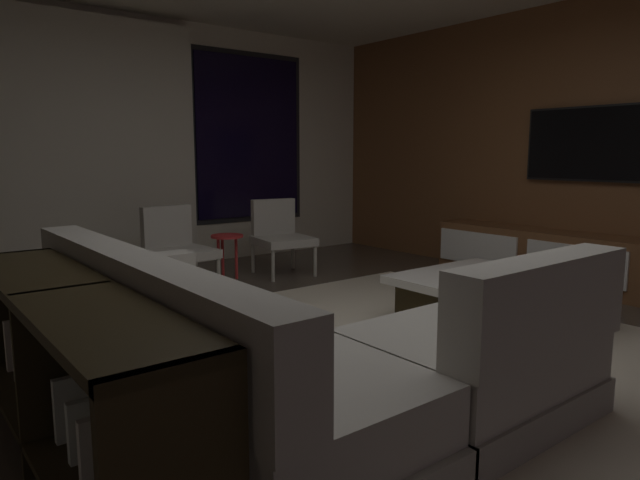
{
  "coord_description": "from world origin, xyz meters",
  "views": [
    {
      "loc": [
        -2.33,
        -2.4,
        1.25
      ],
      "look_at": [
        0.4,
        1.06,
        0.59
      ],
      "focal_mm": 31.87,
      "sensor_mm": 36.0,
      "label": 1
    }
  ],
  "objects_px": {
    "side_stool": "(227,243)",
    "mounted_tv": "(588,144)",
    "accent_chair_near_window": "(280,233)",
    "console_table_behind_couch": "(68,367)",
    "accent_chair_by_curtain": "(175,244)",
    "sectional_couch": "(277,356)",
    "media_console": "(591,265)",
    "coffee_table": "(492,301)",
    "book_stack_on_coffee_table": "(476,272)"
  },
  "relations": [
    {
      "from": "side_stool",
      "to": "mounted_tv",
      "type": "relative_size",
      "value": 0.38
    },
    {
      "from": "accent_chair_near_window",
      "to": "side_stool",
      "type": "height_order",
      "value": "accent_chair_near_window"
    },
    {
      "from": "side_stool",
      "to": "console_table_behind_couch",
      "type": "height_order",
      "value": "console_table_behind_couch"
    },
    {
      "from": "accent_chair_by_curtain",
      "to": "sectional_couch",
      "type": "bearing_deg",
      "value": -104.33
    },
    {
      "from": "accent_chair_near_window",
      "to": "mounted_tv",
      "type": "bearing_deg",
      "value": -49.27
    },
    {
      "from": "accent_chair_near_window",
      "to": "media_console",
      "type": "relative_size",
      "value": 0.25
    },
    {
      "from": "coffee_table",
      "to": "book_stack_on_coffee_table",
      "type": "xyz_separation_m",
      "value": [
        -0.01,
        0.14,
        0.2
      ]
    },
    {
      "from": "book_stack_on_coffee_table",
      "to": "console_table_behind_couch",
      "type": "height_order",
      "value": "console_table_behind_couch"
    },
    {
      "from": "coffee_table",
      "to": "sectional_couch",
      "type": "bearing_deg",
      "value": -174.02
    },
    {
      "from": "coffee_table",
      "to": "console_table_behind_couch",
      "type": "xyz_separation_m",
      "value": [
        -2.96,
        -0.09,
        0.23
      ]
    },
    {
      "from": "media_console",
      "to": "mounted_tv",
      "type": "xyz_separation_m",
      "value": [
        0.18,
        0.2,
        1.1
      ]
    },
    {
      "from": "book_stack_on_coffee_table",
      "to": "accent_chair_near_window",
      "type": "xyz_separation_m",
      "value": [
        -0.16,
        2.37,
        0.05
      ]
    },
    {
      "from": "book_stack_on_coffee_table",
      "to": "side_stool",
      "type": "xyz_separation_m",
      "value": [
        -0.76,
        2.42,
        -0.01
      ]
    },
    {
      "from": "accent_chair_near_window",
      "to": "mounted_tv",
      "type": "xyz_separation_m",
      "value": [
        1.95,
        -2.26,
        0.92
      ]
    },
    {
      "from": "coffee_table",
      "to": "book_stack_on_coffee_table",
      "type": "relative_size",
      "value": 4.16
    },
    {
      "from": "sectional_couch",
      "to": "media_console",
      "type": "height_order",
      "value": "sectional_couch"
    },
    {
      "from": "book_stack_on_coffee_table",
      "to": "mounted_tv",
      "type": "height_order",
      "value": "mounted_tv"
    },
    {
      "from": "coffee_table",
      "to": "mounted_tv",
      "type": "distance_m",
      "value": 2.14
    },
    {
      "from": "book_stack_on_coffee_table",
      "to": "accent_chair_near_window",
      "type": "distance_m",
      "value": 2.38
    },
    {
      "from": "book_stack_on_coffee_table",
      "to": "mounted_tv",
      "type": "distance_m",
      "value": 2.04
    },
    {
      "from": "accent_chair_by_curtain",
      "to": "media_console",
      "type": "bearing_deg",
      "value": -39.14
    },
    {
      "from": "coffee_table",
      "to": "media_console",
      "type": "xyz_separation_m",
      "value": [
        1.6,
        0.06,
        0.06
      ]
    },
    {
      "from": "media_console",
      "to": "console_table_behind_couch",
      "type": "relative_size",
      "value": 1.48
    },
    {
      "from": "coffee_table",
      "to": "accent_chair_by_curtain",
      "type": "relative_size",
      "value": 1.49
    },
    {
      "from": "media_console",
      "to": "console_table_behind_couch",
      "type": "xyz_separation_m",
      "value": [
        -4.56,
        -0.14,
        0.16
      ]
    },
    {
      "from": "media_console",
      "to": "accent_chair_by_curtain",
      "type": "bearing_deg",
      "value": 140.86
    },
    {
      "from": "accent_chair_near_window",
      "to": "side_stool",
      "type": "distance_m",
      "value": 0.61
    },
    {
      "from": "sectional_couch",
      "to": "mounted_tv",
      "type": "bearing_deg",
      "value": 7.0
    },
    {
      "from": "sectional_couch",
      "to": "accent_chair_near_window",
      "type": "distance_m",
      "value": 3.32
    },
    {
      "from": "book_stack_on_coffee_table",
      "to": "accent_chair_by_curtain",
      "type": "distance_m",
      "value": 2.69
    },
    {
      "from": "sectional_couch",
      "to": "console_table_behind_couch",
      "type": "xyz_separation_m",
      "value": [
        -0.91,
        0.13,
        0.13
      ]
    },
    {
      "from": "book_stack_on_coffee_table",
      "to": "side_stool",
      "type": "distance_m",
      "value": 2.54
    },
    {
      "from": "accent_chair_by_curtain",
      "to": "media_console",
      "type": "distance_m",
      "value": 3.82
    },
    {
      "from": "media_console",
      "to": "book_stack_on_coffee_table",
      "type": "bearing_deg",
      "value": 176.98
    },
    {
      "from": "accent_chair_near_window",
      "to": "accent_chair_by_curtain",
      "type": "bearing_deg",
      "value": -177.57
    },
    {
      "from": "sectional_couch",
      "to": "media_console",
      "type": "bearing_deg",
      "value": 4.26
    },
    {
      "from": "coffee_table",
      "to": "mounted_tv",
      "type": "bearing_deg",
      "value": 8.18
    },
    {
      "from": "mounted_tv",
      "to": "book_stack_on_coffee_table",
      "type": "bearing_deg",
      "value": -176.38
    },
    {
      "from": "book_stack_on_coffee_table",
      "to": "media_console",
      "type": "bearing_deg",
      "value": -3.02
    },
    {
      "from": "coffee_table",
      "to": "book_stack_on_coffee_table",
      "type": "distance_m",
      "value": 0.24
    },
    {
      "from": "side_stool",
      "to": "media_console",
      "type": "height_order",
      "value": "media_console"
    },
    {
      "from": "book_stack_on_coffee_table",
      "to": "mounted_tv",
      "type": "relative_size",
      "value": 0.23
    },
    {
      "from": "sectional_couch",
      "to": "side_stool",
      "type": "distance_m",
      "value": 3.06
    },
    {
      "from": "media_console",
      "to": "mounted_tv",
      "type": "distance_m",
      "value": 1.13
    },
    {
      "from": "mounted_tv",
      "to": "accent_chair_by_curtain",
      "type": "bearing_deg",
      "value": 144.86
    },
    {
      "from": "sectional_couch",
      "to": "console_table_behind_couch",
      "type": "relative_size",
      "value": 1.19
    },
    {
      "from": "coffee_table",
      "to": "side_stool",
      "type": "xyz_separation_m",
      "value": [
        -0.77,
        2.57,
        0.19
      ]
    },
    {
      "from": "accent_chair_near_window",
      "to": "accent_chair_by_curtain",
      "type": "distance_m",
      "value": 1.19
    },
    {
      "from": "coffee_table",
      "to": "console_table_behind_couch",
      "type": "bearing_deg",
      "value": -178.34
    },
    {
      "from": "console_table_behind_couch",
      "to": "coffee_table",
      "type": "bearing_deg",
      "value": 1.66
    }
  ]
}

